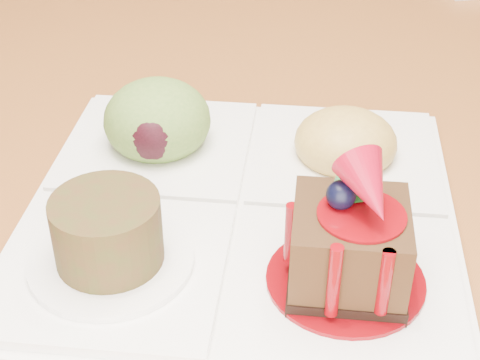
{
  "coord_description": "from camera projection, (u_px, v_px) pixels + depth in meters",
  "views": [
    {
      "loc": [
        -0.12,
        -0.78,
        1.04
      ],
      "look_at": [
        -0.13,
        -0.41,
        0.79
      ],
      "focal_mm": 55.0,
      "sensor_mm": 36.0,
      "label": 1
    }
  ],
  "objects": [
    {
      "name": "dining_table",
      "position": [
        369.0,
        49.0,
        0.84
      ],
      "size": [
        1.0,
        1.8,
        0.75
      ],
      "color": "brown",
      "rests_on": "ground"
    },
    {
      "name": "sampler_plate",
      "position": [
        237.0,
        195.0,
        0.45
      ],
      "size": [
        0.29,
        0.29,
        0.1
      ],
      "rotation": [
        0.0,
        0.0,
        -0.08
      ],
      "color": "white",
      "rests_on": "dining_table"
    }
  ]
}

